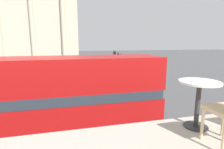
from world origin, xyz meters
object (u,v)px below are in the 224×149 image
traffic_light_mid (114,61)px  car_black (139,73)px  double_decker_bus (46,96)px  plaza_building_left (9,16)px  cafe_dining_table (199,94)px  pedestrian_grey (144,92)px  car_navy (108,70)px  pedestrian_black (100,79)px  pedestrian_olive (86,66)px  traffic_light_near (119,70)px

traffic_light_mid → car_black: (3.45, -0.15, -1.77)m
double_decker_bus → plaza_building_left: 40.58m
cafe_dining_table → pedestrian_grey: cafe_dining_table is taller
car_navy → pedestrian_black: size_ratio=2.35×
plaza_building_left → pedestrian_olive: bearing=-49.7°
traffic_light_near → traffic_light_mid: bearing=78.2°
traffic_light_near → car_navy: 11.92m
plaza_building_left → pedestrian_black: 34.12m
plaza_building_left → car_navy: plaza_building_left is taller
car_black → car_navy: size_ratio=1.00×
traffic_light_mid → pedestrian_black: size_ratio=2.12×
double_decker_bus → car_black: bearing=48.8°
car_black → pedestrian_olive: (-6.68, 6.08, 0.33)m
plaza_building_left → traffic_light_near: (17.07, -32.59, -8.13)m
traffic_light_near → pedestrian_black: (-0.85, 4.18, -1.57)m
cafe_dining_table → traffic_light_near: bearing=80.0°
cafe_dining_table → pedestrian_black: cafe_dining_table is taller
plaza_building_left → pedestrian_black: plaza_building_left is taller
car_navy → pedestrian_grey: size_ratio=2.61×
plaza_building_left → pedestrian_olive: 25.97m
traffic_light_mid → car_black: size_ratio=0.90×
car_navy → pedestrian_olive: size_ratio=2.36×
plaza_building_left → traffic_light_near: bearing=-62.4°
plaza_building_left → pedestrian_black: bearing=-60.3°
car_navy → pedestrian_black: 7.87m
traffic_light_near → car_black: 9.85m
pedestrian_black → pedestrian_olive: (-0.64, 10.04, -0.00)m
double_decker_bus → pedestrian_grey: 8.06m
car_navy → pedestrian_grey: pedestrian_grey is taller
pedestrian_black → plaza_building_left: bearing=146.7°
pedestrian_black → pedestrian_grey: (2.60, -5.48, -0.11)m
traffic_light_mid → pedestrian_black: bearing=-122.1°
double_decker_bus → plaza_building_left: (-11.95, 37.86, 8.44)m
double_decker_bus → pedestrian_olive: bearing=75.8°
car_black → pedestrian_olive: bearing=43.8°
car_navy → pedestrian_black: (-2.44, -7.48, 0.33)m
plaza_building_left → traffic_light_near: 37.68m
traffic_light_mid → car_navy: (-0.14, 3.36, -1.77)m
plaza_building_left → pedestrian_olive: plaza_building_left is taller
cafe_dining_table → pedestrian_black: bearing=85.6°
cafe_dining_table → traffic_light_mid: 20.40m
traffic_light_near → pedestrian_black: 4.55m
double_decker_bus → car_black: double_decker_bus is taller
double_decker_bus → pedestrian_black: (4.27, 9.45, -1.27)m
traffic_light_near → pedestrian_grey: size_ratio=2.49×
double_decker_bus → pedestrian_olive: (3.63, 19.49, -1.27)m
plaza_building_left → pedestrian_grey: size_ratio=19.15×
cafe_dining_table → pedestrian_grey: size_ratio=0.45×
car_black → car_navy: bearing=41.8°
car_black → car_navy: (-3.60, 3.51, 0.00)m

